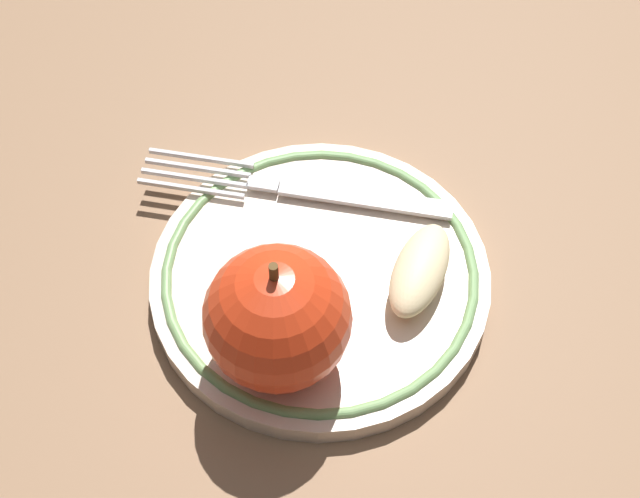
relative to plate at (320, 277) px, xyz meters
name	(u,v)px	position (x,y,z in m)	size (l,w,h in m)	color
ground_plane	(330,258)	(0.02, 0.01, -0.01)	(2.00, 2.00, 0.00)	#896447
plate	(320,277)	(0.00, 0.00, 0.00)	(0.19, 0.19, 0.02)	beige
apple_red_whole	(277,318)	(-0.05, -0.02, 0.04)	(0.07, 0.07, 0.08)	red
apple_slice_front	(420,270)	(0.03, -0.04, 0.02)	(0.06, 0.03, 0.02)	beige
fork	(304,189)	(0.03, 0.05, 0.01)	(0.12, 0.16, 0.00)	silver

